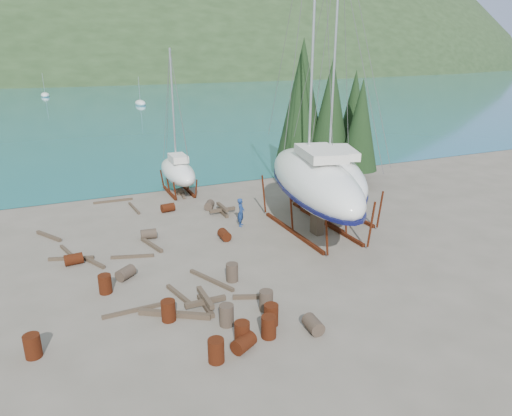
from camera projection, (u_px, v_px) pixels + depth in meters
name	position (u px, v px, depth m)	size (l,w,h in m)	color
ground	(248.00, 266.00, 23.15)	(600.00, 600.00, 0.00)	#5C5549
bay_water	(54.00, 71.00, 294.86)	(700.00, 700.00, 0.00)	#1B7289
far_hill	(54.00, 70.00, 299.18)	(800.00, 360.00, 110.00)	#22351A
far_house_center	(8.00, 74.00, 178.27)	(6.60, 5.60, 5.60)	beige
far_house_right	(137.00, 72.00, 197.85)	(6.60, 5.60, 5.60)	beige
cypress_near_right	(331.00, 112.00, 36.54)	(3.60, 3.60, 10.00)	black
cypress_mid_right	(360.00, 125.00, 35.68)	(3.06, 3.06, 8.50)	black
cypress_back_left	(302.00, 100.00, 37.40)	(4.14, 4.14, 11.50)	black
cypress_far_right	(354.00, 116.00, 38.76)	(3.24, 3.24, 9.00)	black
moored_boat_mid	(140.00, 103.00, 95.95)	(2.00, 5.00, 6.05)	white
moored_boat_far	(45.00, 95.00, 114.78)	(2.00, 5.00, 6.05)	white
large_sailboat_near	(314.00, 179.00, 26.81)	(6.52, 13.18, 19.94)	white
large_sailboat_far	(333.00, 174.00, 29.41)	(6.98, 11.51, 17.55)	white
small_sailboat_shore	(178.00, 171.00, 34.75)	(2.23, 6.69, 10.64)	white
worker	(241.00, 212.00, 28.25)	(0.66, 0.43, 1.80)	navy
drum_0	(33.00, 346.00, 16.06)	(0.58, 0.58, 0.88)	#602B10
drum_1	(313.00, 325.00, 17.60)	(0.58, 0.58, 0.88)	#2D2823
drum_2	(74.00, 259.00, 23.22)	(0.58, 0.58, 0.88)	#602B10
drum_3	(269.00, 327.00, 17.19)	(0.58, 0.58, 0.88)	#602B10
drum_4	(168.00, 208.00, 31.00)	(0.58, 0.58, 0.88)	#602B10
drum_5	(227.00, 315.00, 17.96)	(0.58, 0.58, 0.88)	#2D2823
drum_6	(224.00, 235.00, 26.35)	(0.58, 0.58, 0.88)	#602B10
drum_7	(271.00, 315.00, 17.99)	(0.58, 0.58, 0.88)	#602B10
drum_8	(105.00, 284.00, 20.40)	(0.58, 0.58, 0.88)	#602B10
drum_9	(149.00, 234.00, 26.47)	(0.58, 0.58, 0.88)	#2D2823
drum_10	(242.00, 333.00, 16.82)	(0.58, 0.58, 0.88)	#602B10
drum_11	(209.00, 205.00, 31.53)	(0.58, 0.58, 0.88)	#2D2823
drum_12	(244.00, 343.00, 16.48)	(0.58, 0.58, 0.88)	#602B10
drum_13	(216.00, 351.00, 15.82)	(0.58, 0.58, 0.88)	#602B10
drum_14	(168.00, 311.00, 18.28)	(0.58, 0.58, 0.88)	#602B10
drum_15	(126.00, 273.00, 21.75)	(0.58, 0.58, 0.88)	#2D2823
drum_16	(232.00, 272.00, 21.49)	(0.58, 0.58, 0.88)	#2D2823
drum_17	(266.00, 301.00, 19.03)	(0.58, 0.58, 0.88)	#2D2823
timber_0	(134.00, 208.00, 31.60)	(0.14, 2.63, 0.14)	#4F3D2D
timber_2	(49.00, 236.00, 26.69)	(0.19, 2.29, 0.19)	#4F3D2D
timber_3	(135.00, 310.00, 19.00)	(0.15, 2.69, 0.15)	#4F3D2D
timber_4	(94.00, 263.00, 23.31)	(0.17, 1.72, 0.17)	#4F3D2D
timber_5	(211.00, 280.00, 21.51)	(0.16, 2.93, 0.16)	#4F3D2D
timber_6	(183.00, 195.00, 34.54)	(0.19, 1.84, 0.19)	#4F3D2D
timber_7	(249.00, 297.00, 20.02)	(0.17, 1.46, 0.17)	#4F3D2D
timber_8	(152.00, 245.00, 25.46)	(0.19, 2.31, 0.19)	#4F3D2D
timber_9	(113.00, 201.00, 33.14)	(0.15, 2.75, 0.15)	#4F3D2D
timber_11	(132.00, 256.00, 24.04)	(0.15, 2.22, 0.15)	#4F3D2D
timber_12	(179.00, 295.00, 20.19)	(0.17, 2.09, 0.17)	#4F3D2D
timber_15	(70.00, 254.00, 24.40)	(0.15, 2.67, 0.15)	#4F3D2D
timber_16	(175.00, 314.00, 18.64)	(0.23, 3.02, 0.23)	#4F3D2D
timber_17	(71.00, 258.00, 23.81)	(0.16, 2.31, 0.16)	#4F3D2D
timber_pile_fore	(205.00, 302.00, 19.22)	(1.80, 1.80, 0.60)	#4F3D2D
timber_pile_aft	(222.00, 210.00, 30.55)	(1.80, 1.80, 0.60)	#4F3D2D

